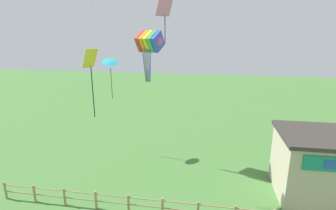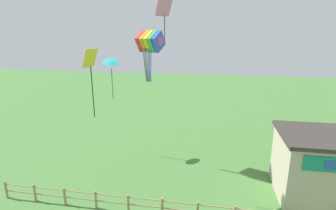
{
  "view_description": "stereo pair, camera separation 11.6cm",
  "coord_description": "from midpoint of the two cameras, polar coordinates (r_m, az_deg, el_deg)",
  "views": [
    {
      "loc": [
        2.42,
        -5.92,
        10.47
      ],
      "look_at": [
        0.0,
        8.91,
        6.23
      ],
      "focal_mm": 28.0,
      "sensor_mm": 36.0,
      "label": 1
    },
    {
      "loc": [
        2.54,
        -5.9,
        10.47
      ],
      "look_at": [
        0.0,
        8.91,
        6.23
      ],
      "focal_mm": 28.0,
      "sensor_mm": 36.0,
      "label": 2
    }
  ],
  "objects": [
    {
      "name": "kite_cyan_delta",
      "position": [
        22.56,
        -12.6,
        9.03
      ],
      "size": [
        1.77,
        1.74,
        3.51
      ],
      "color": "#2DB2C6"
    },
    {
      "name": "wooden_fence",
      "position": [
        16.33,
        -1.43,
        -21.11
      ],
      "size": [
        20.72,
        0.14,
        1.19
      ],
      "color": "#9E7F56",
      "rests_on": "ground_plane"
    },
    {
      "name": "kite_rainbow_parafoil",
      "position": [
        20.27,
        -4.16,
        13.6
      ],
      "size": [
        2.54,
        2.22,
        3.89
      ],
      "color": "#E54C8C"
    },
    {
      "name": "kite_yellow_diamond",
      "position": [
        13.56,
        -16.65,
        7.5
      ],
      "size": [
        0.69,
        0.83,
        3.48
      ],
      "color": "yellow"
    },
    {
      "name": "kite_pink_diamond",
      "position": [
        12.44,
        -0.97,
        20.31
      ],
      "size": [
        0.86,
        0.86,
        2.18
      ],
      "color": "pink"
    }
  ]
}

